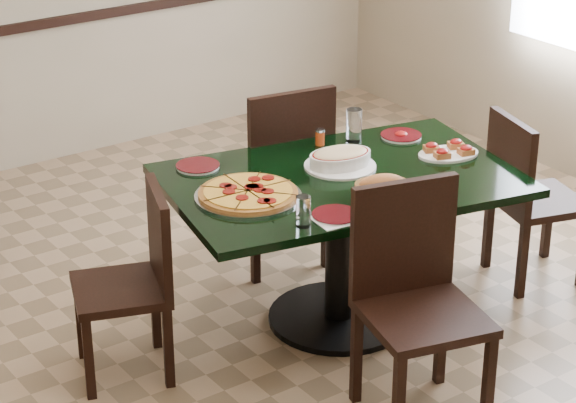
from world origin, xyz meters
TOP-DOWN VIEW (x-y plane):
  - floor at (0.00, 0.00)m, footprint 5.50×5.50m
  - main_table at (0.22, 0.04)m, footprint 1.74×1.31m
  - chair_far at (0.33, 0.66)m, footprint 0.53×0.53m
  - chair_near at (0.03, -0.69)m, footprint 0.56×0.56m
  - chair_right at (1.23, -0.16)m, footprint 0.51×0.51m
  - chair_left at (-0.75, 0.21)m, footprint 0.51×0.51m
  - pepperoni_pizza at (-0.26, 0.09)m, footprint 0.47×0.47m
  - lasagna_casserole at (0.28, 0.13)m, footprint 0.34×0.34m
  - bread_basket at (0.23, -0.23)m, footprint 0.28×0.24m
  - bruschetta_platter at (0.79, -0.05)m, footprint 0.35×0.28m
  - side_plate_near at (-0.07, -0.29)m, footprint 0.20×0.20m
  - side_plate_far_r at (0.77, 0.26)m, footprint 0.20×0.20m
  - side_plate_far_l at (-0.26, 0.51)m, footprint 0.20×0.20m
  - napkin_setting at (-0.10, -0.31)m, footprint 0.18×0.18m
  - water_glass_a at (0.54, 0.36)m, footprint 0.08×0.08m
  - water_glass_b at (-0.24, -0.29)m, footprint 0.06×0.06m
  - pepper_shaker at (0.38, 0.41)m, footprint 0.05×0.05m

SIDE VIEW (x-z plane):
  - floor at x=0.00m, z-range 0.00..0.00m
  - chair_left at x=-0.75m, z-range 0.05..0.90m
  - chair_right at x=1.23m, z-range 0.05..0.93m
  - chair_near at x=0.03m, z-range 0.06..1.05m
  - chair_far at x=0.33m, z-range 0.06..1.06m
  - main_table at x=0.22m, z-range 0.19..0.94m
  - napkin_setting at x=-0.10m, z-range 0.75..0.76m
  - side_plate_far_l at x=-0.26m, z-range 0.75..0.77m
  - side_plate_near at x=-0.07m, z-range 0.75..0.77m
  - side_plate_far_r at x=0.77m, z-range 0.74..0.77m
  - pepperoni_pizza at x=-0.26m, z-range 0.75..0.79m
  - bruschetta_platter at x=0.79m, z-range 0.75..0.80m
  - bread_basket at x=0.23m, z-range 0.74..0.84m
  - pepper_shaker at x=0.38m, z-range 0.75..0.83m
  - lasagna_casserole at x=0.28m, z-range 0.75..0.84m
  - water_glass_b at x=-0.24m, z-range 0.75..0.88m
  - water_glass_a at x=0.54m, z-range 0.75..0.91m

